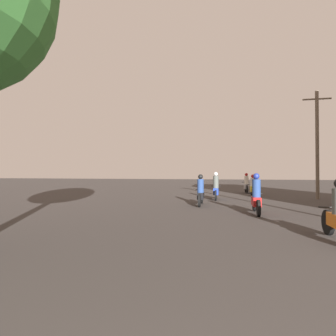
% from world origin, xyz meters
% --- Properties ---
extents(motorcycle_red, '(0.60, 1.96, 1.60)m').
position_xyz_m(motorcycle_red, '(0.64, 11.20, 0.64)').
color(motorcycle_red, black).
rests_on(motorcycle_red, ground_plane).
extents(motorcycle_black, '(0.60, 2.09, 1.53)m').
position_xyz_m(motorcycle_black, '(-1.72, 13.41, 0.61)').
color(motorcycle_black, black).
rests_on(motorcycle_black, ground_plane).
extents(motorcycle_blue, '(0.60, 1.88, 1.64)m').
position_xyz_m(motorcycle_blue, '(-1.04, 16.33, 0.65)').
color(motorcycle_blue, black).
rests_on(motorcycle_blue, ground_plane).
extents(motorcycle_yellow, '(0.60, 1.87, 1.48)m').
position_xyz_m(motorcycle_yellow, '(1.39, 19.13, 0.60)').
color(motorcycle_yellow, black).
rests_on(motorcycle_yellow, ground_plane).
extents(motorcycle_silver, '(0.60, 1.94, 1.56)m').
position_xyz_m(motorcycle_silver, '(1.20, 21.80, 0.63)').
color(motorcycle_silver, black).
rests_on(motorcycle_silver, ground_plane).
extents(utility_pole_far, '(1.60, 0.20, 6.58)m').
position_xyz_m(utility_pole_far, '(4.98, 17.71, 3.45)').
color(utility_pole_far, '#6B5B4C').
rests_on(utility_pole_far, ground_plane).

